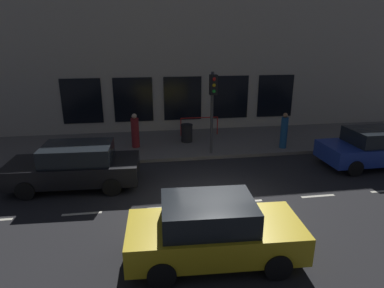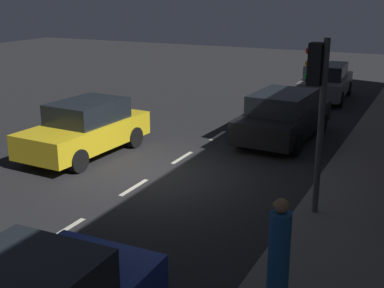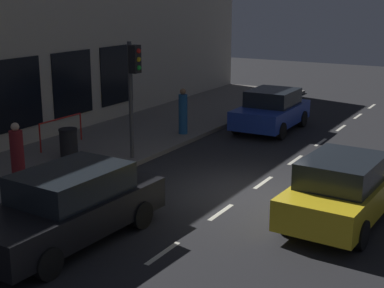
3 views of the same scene
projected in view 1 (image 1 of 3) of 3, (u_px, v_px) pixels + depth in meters
ground_plane at (215, 204)px, 10.64m from camera, size 60.00×60.00×0.00m
sidewalk at (188, 143)px, 16.48m from camera, size 4.50×32.00×0.15m
building_facade at (182, 60)px, 17.65m from camera, size 0.65×32.00×7.98m
lane_centre_line at (245, 201)px, 10.78m from camera, size 0.12×27.20×0.01m
traffic_light at (213, 98)px, 13.92m from camera, size 0.47×0.32×3.64m
parked_car_1 at (370, 148)px, 13.57m from camera, size 2.04×3.92×1.58m
parked_car_2 at (213, 230)px, 7.78m from camera, size 2.03×4.24×1.58m
parked_car_3 at (75, 166)px, 11.67m from camera, size 2.12×4.64×1.58m
pedestrian_0 at (284, 132)px, 15.33m from camera, size 0.39×0.39×1.69m
pedestrian_1 at (135, 132)px, 15.44m from camera, size 0.50×0.50×1.63m
trash_bin at (187, 133)px, 16.32m from camera, size 0.59×0.59×0.89m
red_railing at (199, 122)px, 17.36m from camera, size 0.05×2.03×0.97m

